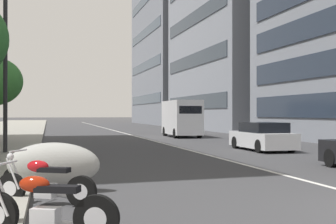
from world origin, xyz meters
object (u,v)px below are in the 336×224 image
motorcycle_under_tarp (44,210)px  motorcycle_nearest_camera (53,165)px  street_lamp_with_banners (12,38)px  delivery_van_ahead (181,118)px  car_far_down_avenue (262,137)px  motorcycle_far_end_row (45,184)px

motorcycle_under_tarp → motorcycle_nearest_camera: bearing=-69.0°
motorcycle_nearest_camera → street_lamp_with_banners: street_lamp_with_banners is taller
delivery_van_ahead → car_far_down_avenue: bearing=-176.9°
motorcycle_nearest_camera → street_lamp_with_banners: 10.96m
car_far_down_avenue → delivery_van_ahead: delivery_van_ahead is taller
motorcycle_nearest_camera → motorcycle_under_tarp: bearing=101.9°
motorcycle_under_tarp → motorcycle_far_end_row: bearing=-66.5°
motorcycle_nearest_camera → street_lamp_with_banners: (9.88, 1.60, 4.46)m
car_far_down_avenue → street_lamp_with_banners: 12.48m
motorcycle_under_tarp → street_lamp_with_banners: size_ratio=0.25×
motorcycle_nearest_camera → delivery_van_ahead: bearing=-98.9°
street_lamp_with_banners → car_far_down_avenue: bearing=-90.7°
car_far_down_avenue → motorcycle_nearest_camera: bearing=134.6°
car_far_down_avenue → delivery_van_ahead: size_ratio=0.80×
motorcycle_nearest_camera → car_far_down_avenue: car_far_down_avenue is taller
motorcycle_under_tarp → motorcycle_nearest_camera: (4.11, -0.16, 0.20)m
car_far_down_avenue → street_lamp_with_banners: (0.13, 11.67, 4.42)m
motorcycle_nearest_camera → motorcycle_far_end_row: bearing=97.8°
delivery_van_ahead → street_lamp_with_banners: 17.87m
motorcycle_far_end_row → car_far_down_avenue: bearing=-103.5°
motorcycle_under_tarp → delivery_van_ahead: 29.04m
motorcycle_far_end_row → delivery_van_ahead: delivery_van_ahead is taller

